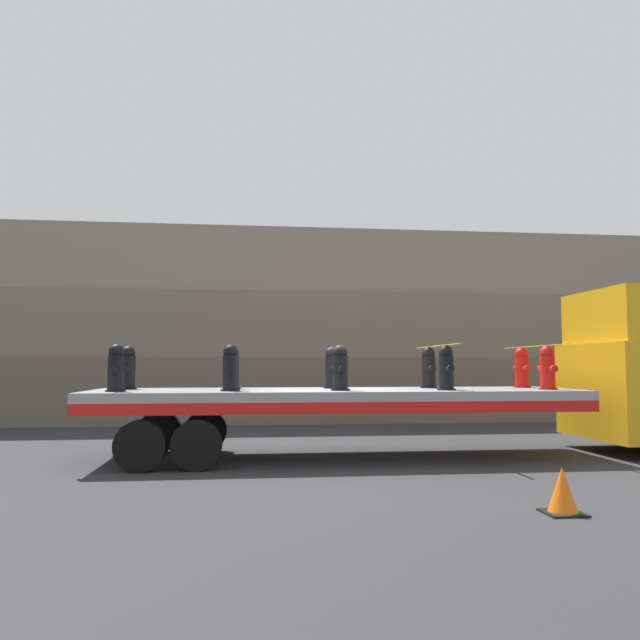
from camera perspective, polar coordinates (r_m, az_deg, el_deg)
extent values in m
plane|color=#2D2D30|center=(12.01, 1.50, -12.49)|extent=(120.00, 120.00, 0.00)
cube|color=#665B4C|center=(20.04, -1.85, -6.31)|extent=(60.00, 3.00, 1.99)
cube|color=#756B5B|center=(20.22, -1.88, -0.64)|extent=(60.00, 3.00, 1.99)
cube|color=gray|center=(20.59, -1.90, 4.88)|extent=(60.00, 3.00, 1.99)
cube|color=orange|center=(14.13, 26.68, 0.22)|extent=(1.79, 2.38, 1.07)
cylinder|color=black|center=(15.55, 26.63, -8.25)|extent=(1.03, 0.28, 1.03)
cube|color=gray|center=(11.90, 1.49, -6.77)|extent=(9.11, 2.52, 0.17)
cube|color=red|center=(10.70, 2.42, -8.04)|extent=(9.11, 0.08, 0.20)
cube|color=red|center=(13.11, 0.73, -7.34)|extent=(9.11, 0.08, 0.20)
cylinder|color=black|center=(10.72, -11.22, -11.14)|extent=(0.84, 0.30, 0.84)
cylinder|color=black|center=(13.02, -10.40, -9.92)|extent=(0.84, 0.30, 0.84)
cylinder|color=black|center=(10.83, -16.12, -10.99)|extent=(0.84, 0.30, 0.84)
cylinder|color=black|center=(13.10, -14.44, -9.81)|extent=(0.84, 0.30, 0.84)
cylinder|color=black|center=(11.45, -18.20, -6.16)|extent=(0.35, 0.35, 0.03)
cylinder|color=black|center=(11.44, -18.17, -4.64)|extent=(0.28, 0.28, 0.64)
sphere|color=black|center=(11.44, -18.12, -2.75)|extent=(0.26, 0.26, 0.26)
cylinder|color=black|center=(11.22, -18.38, -4.26)|extent=(0.12, 0.16, 0.12)
cylinder|color=black|center=(11.65, -17.94, -4.26)|extent=(0.12, 0.16, 0.12)
cylinder|color=black|center=(12.53, -17.19, -6.00)|extent=(0.35, 0.35, 0.03)
cylinder|color=black|center=(12.53, -17.16, -4.61)|extent=(0.28, 0.28, 0.64)
sphere|color=black|center=(12.53, -17.12, -2.88)|extent=(0.26, 0.26, 0.26)
cylinder|color=black|center=(12.31, -17.33, -4.26)|extent=(0.12, 0.16, 0.12)
cylinder|color=black|center=(12.74, -16.97, -4.26)|extent=(0.12, 0.16, 0.12)
cylinder|color=black|center=(11.22, -8.21, -6.37)|extent=(0.35, 0.35, 0.03)
cylinder|color=black|center=(11.22, -8.19, -4.82)|extent=(0.28, 0.28, 0.64)
sphere|color=black|center=(11.22, -8.17, -2.89)|extent=(0.26, 0.26, 0.26)
cylinder|color=black|center=(11.00, -8.21, -4.43)|extent=(0.12, 0.16, 0.12)
cylinder|color=black|center=(11.43, -8.16, -4.43)|extent=(0.12, 0.16, 0.12)
cylinder|color=black|center=(12.33, -8.07, -6.18)|extent=(0.35, 0.35, 0.03)
cylinder|color=black|center=(12.32, -8.05, -4.77)|extent=(0.28, 0.28, 0.64)
sphere|color=black|center=(12.33, -8.04, -3.01)|extent=(0.26, 0.26, 0.26)
cylinder|color=black|center=(12.11, -8.07, -4.41)|extent=(0.12, 0.16, 0.12)
cylinder|color=black|center=(12.54, -8.03, -4.41)|extent=(0.12, 0.16, 0.12)
cylinder|color=black|center=(11.34, 1.89, -6.39)|extent=(0.35, 0.35, 0.03)
cylinder|color=black|center=(11.34, 1.88, -4.86)|extent=(0.28, 0.28, 0.64)
sphere|color=black|center=(11.34, 1.88, -2.95)|extent=(0.26, 0.26, 0.26)
cylinder|color=black|center=(11.12, 2.05, -4.47)|extent=(0.12, 0.16, 0.12)
cylinder|color=black|center=(11.55, 1.72, -4.46)|extent=(0.12, 0.16, 0.12)
cylinder|color=black|center=(12.44, 1.12, -6.20)|extent=(0.35, 0.35, 0.03)
cylinder|color=black|center=(12.43, 1.12, -4.80)|extent=(0.28, 0.28, 0.64)
sphere|color=black|center=(12.44, 1.12, -3.06)|extent=(0.26, 0.26, 0.26)
cylinder|color=black|center=(12.22, 1.26, -4.45)|extent=(0.12, 0.16, 0.12)
cylinder|color=black|center=(12.65, 0.99, -4.45)|extent=(0.12, 0.16, 0.12)
cylinder|color=black|center=(11.80, 11.48, -6.22)|extent=(0.35, 0.35, 0.03)
cylinder|color=black|center=(11.79, 11.45, -4.75)|extent=(0.28, 0.28, 0.64)
sphere|color=black|center=(11.80, 11.43, -2.91)|extent=(0.26, 0.26, 0.26)
cylinder|color=black|center=(11.59, 11.78, -4.38)|extent=(0.12, 0.16, 0.12)
cylinder|color=black|center=(12.00, 11.12, -4.38)|extent=(0.12, 0.16, 0.12)
cylinder|color=black|center=(12.86, 9.93, -6.07)|extent=(0.35, 0.35, 0.03)
cylinder|color=black|center=(12.85, 9.91, -4.72)|extent=(0.28, 0.28, 0.64)
sphere|color=black|center=(12.85, 9.89, -3.04)|extent=(0.26, 0.26, 0.26)
cylinder|color=black|center=(12.64, 10.19, -4.38)|extent=(0.12, 0.16, 0.12)
cylinder|color=black|center=(13.06, 9.64, -4.38)|extent=(0.12, 0.16, 0.12)
cylinder|color=red|center=(12.56, 20.12, -5.93)|extent=(0.35, 0.35, 0.03)
cylinder|color=red|center=(12.55, 20.09, -4.54)|extent=(0.28, 0.28, 0.64)
sphere|color=red|center=(12.55, 20.05, -2.82)|extent=(0.26, 0.26, 0.26)
cylinder|color=red|center=(12.35, 20.54, -4.18)|extent=(0.12, 0.16, 0.12)
cylinder|color=red|center=(12.74, 19.64, -4.20)|extent=(0.12, 0.16, 0.12)
cylinder|color=red|center=(13.55, 18.01, -5.83)|extent=(0.35, 0.35, 0.03)
cylinder|color=red|center=(13.55, 17.98, -4.55)|extent=(0.28, 0.28, 0.64)
sphere|color=red|center=(13.55, 17.94, -2.95)|extent=(0.26, 0.26, 0.26)
cylinder|color=red|center=(13.35, 18.36, -4.22)|extent=(0.12, 0.16, 0.12)
cylinder|color=red|center=(13.75, 17.59, -4.23)|extent=(0.12, 0.16, 0.12)
cube|color=yellow|center=(12.33, 10.62, -2.34)|extent=(0.05, 2.72, 0.01)
cube|color=yellow|center=(13.05, 18.94, -2.28)|extent=(0.05, 2.72, 0.01)
cube|color=black|center=(8.13, 21.34, -16.10)|extent=(0.45, 0.45, 0.03)
cone|color=orange|center=(8.08, 21.28, -14.22)|extent=(0.34, 0.34, 0.52)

